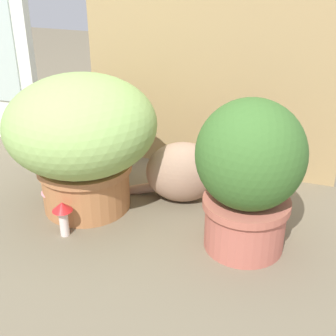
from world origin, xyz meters
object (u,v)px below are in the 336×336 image
object	(u,v)px
grass_planter	(82,135)
mushroom_ornament_pink	(56,187)
leafy_planter	(249,173)
mushroom_ornament_red	(63,213)
cat	(188,169)

from	to	relation	value
grass_planter	mushroom_ornament_pink	bearing A→B (deg)	-136.95
grass_planter	leafy_planter	xyz separation A→B (m)	(0.56, -0.05, -0.02)
leafy_planter	grass_planter	bearing A→B (deg)	174.55
leafy_planter	mushroom_ornament_red	world-z (taller)	leafy_planter
grass_planter	cat	size ratio (longest dim) A/B	1.27
leafy_planter	mushroom_ornament_red	distance (m)	0.59
grass_planter	mushroom_ornament_red	size ratio (longest dim) A/B	4.15
grass_planter	leafy_planter	distance (m)	0.57
leafy_planter	cat	xyz separation A→B (m)	(-0.24, 0.21, -0.13)
cat	mushroom_ornament_pink	size ratio (longest dim) A/B	2.91
mushroom_ornament_pink	leafy_planter	bearing A→B (deg)	1.41
grass_planter	mushroom_ornament_red	xyz separation A→B (m)	(0.02, -0.19, -0.19)
grass_planter	mushroom_ornament_red	world-z (taller)	grass_planter
mushroom_ornament_red	grass_planter	bearing A→B (deg)	95.44
grass_planter	mushroom_ornament_pink	size ratio (longest dim) A/B	3.70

